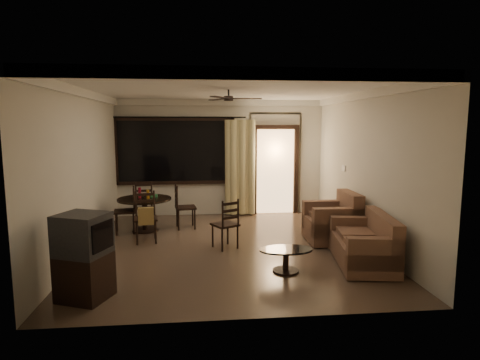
{
  "coord_description": "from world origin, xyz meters",
  "views": [
    {
      "loc": [
        -0.5,
        -7.03,
        2.19
      ],
      "look_at": [
        0.22,
        0.2,
        1.2
      ],
      "focal_mm": 30.0,
      "sensor_mm": 36.0,
      "label": 1
    }
  ],
  "objects": [
    {
      "name": "ground",
      "position": [
        0.0,
        0.0,
        0.0
      ],
      "size": [
        5.5,
        5.5,
        0.0
      ],
      "primitive_type": "plane",
      "color": "#7F6651",
      "rests_on": "ground"
    },
    {
      "name": "room_shell",
      "position": [
        0.59,
        1.77,
        1.83
      ],
      "size": [
        5.5,
        6.7,
        5.5
      ],
      "color": "beige",
      "rests_on": "ground"
    },
    {
      "name": "dining_table",
      "position": [
        -1.66,
        1.31,
        0.55
      ],
      "size": [
        1.1,
        1.1,
        0.91
      ],
      "rotation": [
        0.0,
        0.0,
        0.15
      ],
      "color": "black",
      "rests_on": "ground"
    },
    {
      "name": "dining_chair_west",
      "position": [
        -2.04,
        1.18,
        0.28
      ],
      "size": [
        0.48,
        0.48,
        0.95
      ],
      "rotation": [
        0.0,
        0.0,
        -1.42
      ],
      "color": "black",
      "rests_on": "ground"
    },
    {
      "name": "dining_chair_east",
      "position": [
        -0.84,
        1.44,
        0.28
      ],
      "size": [
        0.48,
        0.48,
        0.95
      ],
      "rotation": [
        0.0,
        0.0,
        1.72
      ],
      "color": "black",
      "rests_on": "ground"
    },
    {
      "name": "dining_chair_south",
      "position": [
        -1.53,
        0.46,
        0.31
      ],
      "size": [
        0.48,
        0.53,
        0.95
      ],
      "rotation": [
        0.0,
        0.0,
        0.15
      ],
      "color": "black",
      "rests_on": "ground"
    },
    {
      "name": "dining_chair_north",
      "position": [
        -1.79,
        2.09,
        0.28
      ],
      "size": [
        0.48,
        0.48,
        0.95
      ],
      "rotation": [
        0.0,
        0.0,
        3.3
      ],
      "color": "black",
      "rests_on": "ground"
    },
    {
      "name": "tv_cabinet",
      "position": [
        -1.97,
        -2.0,
        0.55
      ],
      "size": [
        0.72,
        0.7,
        1.1
      ],
      "rotation": [
        0.0,
        0.0,
        -0.38
      ],
      "color": "black",
      "rests_on": "ground"
    },
    {
      "name": "sofa",
      "position": [
        2.1,
        -1.13,
        0.32
      ],
      "size": [
        1.0,
        1.58,
        0.79
      ],
      "rotation": [
        0.0,
        0.0,
        -0.15
      ],
      "color": "#4C2923",
      "rests_on": "ground"
    },
    {
      "name": "armchair",
      "position": [
        2.01,
        0.16,
        0.38
      ],
      "size": [
        0.92,
        0.92,
        0.92
      ],
      "rotation": [
        0.0,
        0.0,
        -0.01
      ],
      "color": "#4C2923",
      "rests_on": "ground"
    },
    {
      "name": "coffee_table",
      "position": [
        0.76,
        -1.32,
        0.24
      ],
      "size": [
        0.81,
        0.48,
        0.35
      ],
      "rotation": [
        0.0,
        0.0,
        0.24
      ],
      "color": "black",
      "rests_on": "ground"
    },
    {
      "name": "side_chair",
      "position": [
        -0.07,
        -0.06,
        0.27
      ],
      "size": [
        0.54,
        0.54,
        0.91
      ],
      "rotation": [
        0.0,
        0.0,
        3.65
      ],
      "color": "black",
      "rests_on": "ground"
    }
  ]
}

